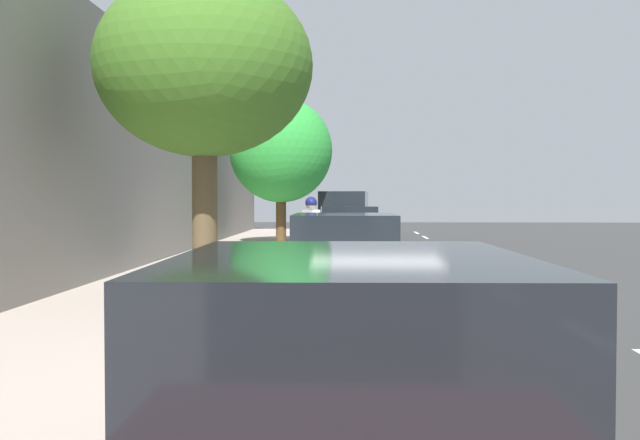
% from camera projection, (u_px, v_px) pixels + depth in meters
% --- Properties ---
extents(ground, '(76.68, 76.68, 0.00)m').
position_uv_depth(ground, '(377.00, 290.00, 14.14)').
color(ground, '#343434').
extents(sidewalk, '(3.71, 47.92, 0.14)m').
position_uv_depth(sidewalk, '(190.00, 285.00, 14.28)').
color(sidewalk, '#B09F93').
rests_on(sidewalk, ground).
extents(curb_edge, '(0.16, 47.92, 0.14)m').
position_uv_depth(curb_edge, '(290.00, 286.00, 14.21)').
color(curb_edge, gray).
rests_on(curb_edge, ground).
extents(lane_stripe_centre, '(0.14, 48.40, 0.01)m').
position_uv_depth(lane_stripe_centre, '(529.00, 292.00, 13.79)').
color(lane_stripe_centre, white).
rests_on(lane_stripe_centre, ground).
extents(lane_stripe_bike_edge, '(0.12, 47.92, 0.01)m').
position_uv_depth(lane_stripe_bike_edge, '(366.00, 290.00, 14.15)').
color(lane_stripe_bike_edge, white).
rests_on(lane_stripe_bike_edge, ground).
extents(building_facade, '(0.50, 47.92, 5.51)m').
position_uv_depth(building_facade, '(82.00, 147.00, 14.28)').
color(building_facade, gray).
rests_on(building_facade, ground).
extents(parked_suv_green_nearest, '(1.98, 4.71, 1.99)m').
position_uv_depth(parked_suv_green_nearest, '(346.00, 214.00, 33.78)').
color(parked_suv_green_nearest, '#1E512D').
rests_on(parked_suv_green_nearest, ground).
extents(parked_suv_grey_second, '(2.19, 4.81, 1.99)m').
position_uv_depth(parked_suv_grey_second, '(344.00, 217.00, 27.60)').
color(parked_suv_grey_second, slate).
rests_on(parked_suv_grey_second, ground).
extents(parked_sedan_dark_blue_mid, '(2.02, 4.49, 1.52)m').
position_uv_depth(parked_sedan_dark_blue_mid, '(348.00, 233.00, 21.25)').
color(parked_sedan_dark_blue_mid, navy).
rests_on(parked_sedan_dark_blue_mid, ground).
extents(parked_sedan_silver_far, '(1.90, 4.43, 1.52)m').
position_uv_depth(parked_sedan_silver_far, '(344.00, 264.00, 11.35)').
color(parked_sedan_silver_far, '#B7BABF').
rests_on(parked_sedan_silver_far, ground).
extents(parked_sedan_red_farthest, '(1.90, 4.43, 1.52)m').
position_uv_depth(parked_sedan_red_farthest, '(351.00, 427.00, 3.30)').
color(parked_sedan_red_farthest, maroon).
rests_on(parked_sedan_red_farthest, ground).
extents(bicycle_at_curb, '(1.50, 0.95, 0.75)m').
position_uv_depth(bicycle_at_curb, '(319.00, 260.00, 16.50)').
color(bicycle_at_curb, black).
rests_on(bicycle_at_curb, ground).
extents(cyclist_with_backpack, '(0.54, 0.55, 1.79)m').
position_uv_depth(cyclist_with_backpack, '(310.00, 227.00, 16.92)').
color(cyclist_with_backpack, '#C6B284').
rests_on(cyclist_with_backpack, ground).
extents(street_tree_near_cyclist, '(3.62, 3.62, 5.13)m').
position_uv_depth(street_tree_near_cyclist, '(281.00, 151.00, 25.95)').
color(street_tree_near_cyclist, '#523A20').
rests_on(street_tree_near_cyclist, sidewalk).
extents(street_tree_mid_block, '(3.61, 3.61, 5.33)m').
position_uv_depth(street_tree_mid_block, '(204.00, 67.00, 12.22)').
color(street_tree_mid_block, brown).
rests_on(street_tree_mid_block, sidewalk).
extents(fire_hydrant, '(0.22, 0.22, 0.84)m').
position_uv_depth(fire_hydrant, '(228.00, 290.00, 9.61)').
color(fire_hydrant, red).
rests_on(fire_hydrant, sidewalk).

